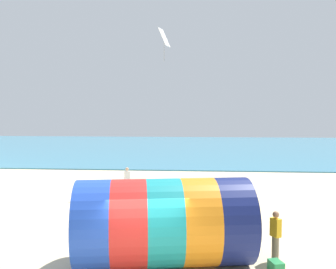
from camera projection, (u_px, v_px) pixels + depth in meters
sea at (186, 147)px, 51.83m from camera, size 120.00×40.00×0.10m
giant_inflatable_tube at (164, 222)px, 12.47m from camera, size 6.16×3.83×2.91m
kite_handler at (276, 235)px, 12.88m from camera, size 0.37×0.42×1.73m
kite_white_diamond at (164, 38)px, 25.56m from camera, size 0.83×1.06×2.24m
bystander_mid_beach at (127, 180)px, 23.42m from camera, size 0.41×0.31×1.63m
cooler_box at (276, 266)px, 12.00m from camera, size 0.49×0.60×0.36m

